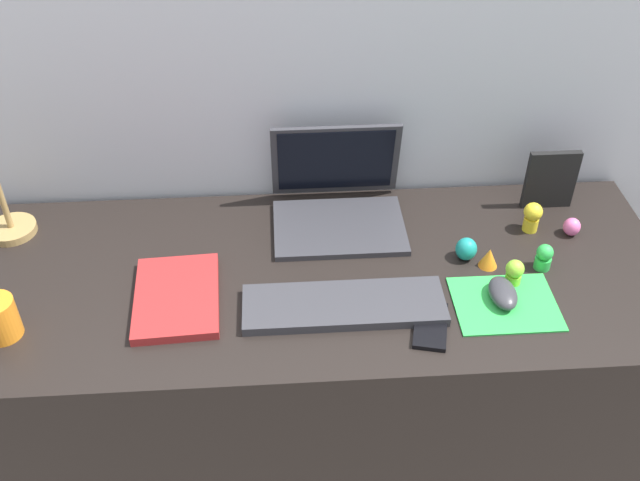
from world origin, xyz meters
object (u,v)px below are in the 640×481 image
mouse (503,293)px  cell_phone (431,325)px  toy_figurine_teal (466,249)px  toy_figurine_yellow (532,216)px  laptop (337,197)px  toy_figurine_green (544,257)px  notebook_pad (177,297)px  toy_figurine_pink (572,227)px  toy_figurine_orange (489,258)px  picture_frame (551,180)px  keyboard (344,305)px  toy_figurine_lime (514,272)px

mouse → cell_phone: size_ratio=0.75×
toy_figurine_teal → toy_figurine_yellow: size_ratio=0.72×
laptop → mouse: bearing=-44.9°
mouse → toy_figurine_green: bearing=40.3°
mouse → notebook_pad: (-0.67, 0.04, -0.01)m
cell_phone → notebook_pad: (-0.51, 0.11, 0.01)m
toy_figurine_pink → toy_figurine_orange: 0.24m
mouse → notebook_pad: 0.67m
laptop → toy_figurine_teal: laptop is taller
toy_figurine_pink → toy_figurine_orange: size_ratio=0.93×
toy_figurine_green → cell_phone: bearing=-149.3°
laptop → toy_figurine_teal: bearing=-32.9°
toy_figurine_yellow → picture_frame: bearing=54.6°
toy_figurine_green → toy_figurine_orange: (-0.12, 0.01, -0.01)m
toy_figurine_pink → cell_phone: bearing=-143.9°
laptop → keyboard: (-0.01, -0.31, -0.04)m
toy_figurine_teal → mouse: bearing=-71.9°
keyboard → toy_figurine_orange: toy_figurine_orange is taller
laptop → notebook_pad: (-0.35, -0.27, -0.04)m
toy_figurine_green → toy_figurine_pink: bearing=47.6°
notebook_pad → toy_figurine_yellow: bearing=10.3°
laptop → toy_figurine_pink: bearing=-11.3°
toy_figurine_green → toy_figurine_orange: 0.12m
toy_figurine_green → toy_figurine_teal: (-0.16, 0.04, -0.00)m
mouse → toy_figurine_lime: bearing=54.5°
laptop → toy_figurine_orange: 0.37m
picture_frame → mouse: bearing=-120.7°
mouse → cell_phone: (-0.16, -0.07, -0.02)m
cell_phone → toy_figurine_yellow: 0.41m
keyboard → notebook_pad: 0.34m
picture_frame → toy_figurine_yellow: 0.12m
keyboard → toy_figurine_pink: size_ratio=9.62×
keyboard → toy_figurine_orange: 0.34m
laptop → toy_figurine_green: laptop is taller
toy_figurine_yellow → laptop: bearing=169.3°
toy_figurine_teal → toy_figurine_green: bearing=-15.0°
keyboard → notebook_pad: bearing=172.2°
picture_frame → toy_figurine_lime: bearing=-119.8°
laptop → keyboard: 0.32m
toy_figurine_green → toy_figurine_pink: toy_figurine_green is taller
cell_phone → toy_figurine_yellow: (0.29, 0.29, 0.03)m
toy_figurine_yellow → notebook_pad: bearing=-166.8°
laptop → toy_figurine_orange: (0.31, -0.20, -0.03)m
laptop → toy_figurine_teal: (0.27, -0.17, -0.03)m
cell_phone → toy_figurine_green: 0.32m
toy_figurine_teal → toy_figurine_lime: 0.12m
mouse → toy_figurine_orange: size_ratio=2.10×
mouse → toy_figurine_pink: size_ratio=2.25×
notebook_pad → cell_phone: bearing=-15.1°
mouse → toy_figurine_teal: bearing=108.1°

